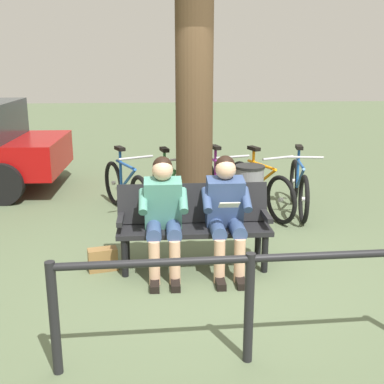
{
  "coord_description": "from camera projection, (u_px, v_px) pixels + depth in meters",
  "views": [
    {
      "loc": [
        0.56,
        4.64,
        2.16
      ],
      "look_at": [
        0.18,
        -0.49,
        0.75
      ],
      "focal_mm": 46.02,
      "sensor_mm": 36.0,
      "label": 1
    }
  ],
  "objects": [
    {
      "name": "ground_plane",
      "position": [
        212.0,
        274.0,
        5.08
      ],
      "size": [
        40.0,
        40.0,
        0.0
      ],
      "primitive_type": "plane",
      "color": "#566647"
    },
    {
      "name": "person_reading",
      "position": [
        226.0,
        209.0,
        5.01
      ],
      "size": [
        0.49,
        0.76,
        1.2
      ],
      "rotation": [
        0.0,
        0.0,
        0.0
      ],
      "color": "#334772",
      "rests_on": "ground"
    },
    {
      "name": "tree_trunk",
      "position": [
        194.0,
        88.0,
        6.0
      ],
      "size": [
        0.46,
        0.46,
        3.6
      ],
      "primitive_type": "cylinder",
      "color": "#4C3823",
      "rests_on": "ground"
    },
    {
      "name": "railing_fence",
      "position": [
        250.0,
        289.0,
        3.48
      ],
      "size": [
        2.8,
        0.15,
        0.85
      ],
      "rotation": [
        0.0,
        0.0,
        0.03
      ],
      "color": "black",
      "rests_on": "ground"
    },
    {
      "name": "bicycle_green",
      "position": [
        126.0,
        189.0,
        6.98
      ],
      "size": [
        0.77,
        1.55,
        0.94
      ],
      "rotation": [
        0.0,
        0.0,
        2.0
      ],
      "color": "black",
      "rests_on": "ground"
    },
    {
      "name": "handbag",
      "position": [
        103.0,
        259.0,
        5.15
      ],
      "size": [
        0.32,
        0.21,
        0.24
      ],
      "primitive_type": "cube",
      "rotation": [
        0.0,
        0.0,
        0.23
      ],
      "color": "olive",
      "rests_on": "ground"
    },
    {
      "name": "bicycle_silver",
      "position": [
        220.0,
        187.0,
        7.06
      ],
      "size": [
        0.6,
        1.63,
        0.94
      ],
      "rotation": [
        0.0,
        0.0,
        1.84
      ],
      "color": "black",
      "rests_on": "ground"
    },
    {
      "name": "bench",
      "position": [
        194.0,
        220.0,
        5.19
      ],
      "size": [
        1.6,
        0.48,
        0.87
      ],
      "rotation": [
        0.0,
        0.0,
        0.0
      ],
      "color": "black",
      "rests_on": "ground"
    },
    {
      "name": "bicycle_purple",
      "position": [
        168.0,
        191.0,
        6.89
      ],
      "size": [
        0.56,
        1.65,
        0.94
      ],
      "rotation": [
        0.0,
        0.0,
        1.81
      ],
      "color": "black",
      "rests_on": "ground"
    },
    {
      "name": "bicycle_black",
      "position": [
        299.0,
        187.0,
        7.06
      ],
      "size": [
        0.48,
        1.67,
        0.94
      ],
      "rotation": [
        0.0,
        0.0,
        1.42
      ],
      "color": "black",
      "rests_on": "ground"
    },
    {
      "name": "person_companion",
      "position": [
        163.0,
        211.0,
        4.97
      ],
      "size": [
        0.49,
        0.76,
        1.2
      ],
      "rotation": [
        0.0,
        0.0,
        0.0
      ],
      "color": "#4C8C7A",
      "rests_on": "ground"
    },
    {
      "name": "bicycle_blue",
      "position": [
        260.0,
        189.0,
        6.98
      ],
      "size": [
        0.72,
        1.58,
        0.94
      ],
      "rotation": [
        0.0,
        0.0,
        1.95
      ],
      "color": "black",
      "rests_on": "ground"
    },
    {
      "name": "litter_bin",
      "position": [
        249.0,
        198.0,
        6.25
      ],
      "size": [
        0.37,
        0.37,
        0.86
      ],
      "color": "slate",
      "rests_on": "ground"
    }
  ]
}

